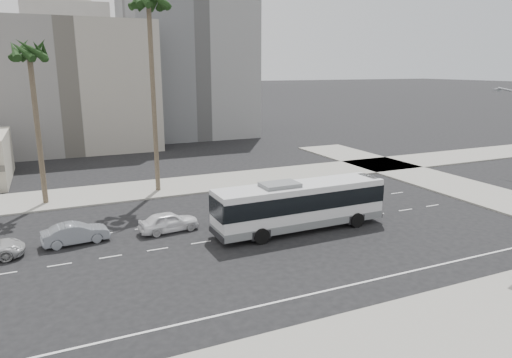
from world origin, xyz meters
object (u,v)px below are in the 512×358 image
city_bus (300,204)px  car_a (169,222)px  car_b (76,233)px  palm_mid (29,56)px  palm_near (149,5)px

city_bus → car_a: bearing=157.3°
city_bus → car_b: city_bus is taller
city_bus → car_b: 15.82m
car_b → palm_mid: palm_mid is taller
car_b → palm_near: (8.10, 11.16, 16.34)m
car_a → palm_mid: (-8.24, 11.20, 11.90)m
car_a → car_b: bearing=82.9°
car_a → car_b: (-6.37, 0.25, -0.02)m
palm_near → palm_mid: bearing=-178.8°
car_a → palm_near: size_ratio=0.23×
car_a → car_b: car_a is taller
city_bus → palm_near: size_ratio=0.69×
city_bus → car_b: (-15.30, 3.85, -1.25)m
palm_near → car_b: bearing=-126.0°
city_bus → palm_near: bearing=114.8°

